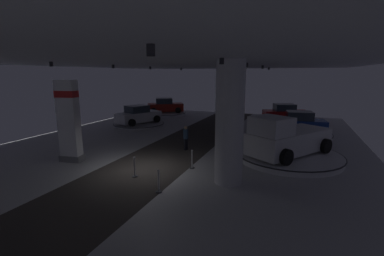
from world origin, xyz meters
name	(u,v)px	position (x,y,z in m)	size (l,w,h in m)	color
ground	(143,170)	(0.00, 0.00, -0.02)	(24.00, 44.00, 0.06)	#B2B2B7
ceiling_with_spotlights	(139,60)	(0.00, 0.00, 5.55)	(24.00, 44.00, 0.39)	silver
column_right	(230,123)	(4.56, -0.04, 2.75)	(1.26, 1.26, 5.50)	silver
brand_sign_pylon	(69,120)	(-4.46, -0.29, 2.35)	(1.35, 0.84, 4.57)	slate
display_platform_deep_right	(285,123)	(6.27, 16.13, 0.17)	(5.48, 5.48, 0.30)	#333338
display_car_deep_right	(285,114)	(6.25, 16.12, 1.07)	(4.56, 3.23, 1.71)	red
display_platform_far_right	(296,134)	(7.36, 10.92, 0.17)	(5.32, 5.32, 0.30)	silver
display_car_far_right	(297,123)	(7.39, 10.93, 1.07)	(4.43, 2.75, 1.71)	navy
display_platform_mid_right	(288,156)	(7.01, 4.55, 0.19)	(6.00, 6.00, 0.35)	silver
pickup_truck_mid_right	(286,139)	(6.83, 4.29, 1.28)	(4.71, 5.58, 2.30)	silver
display_platform_deep_left	(166,113)	(-7.48, 17.39, 0.18)	(4.89, 4.89, 0.32)	silver
display_car_deep_left	(165,106)	(-7.51, 17.38, 1.08)	(4.54, 3.68, 1.71)	maroon
display_platform_far_left	(139,124)	(-6.80, 10.40, 0.13)	(4.79, 4.79, 0.23)	#B7B7BC
display_car_far_left	(138,115)	(-6.81, 10.37, 0.99)	(3.40, 4.57, 1.71)	silver
visitor_walking_near	(226,121)	(1.77, 10.54, 0.91)	(0.32, 0.32, 1.59)	black
visitor_walking_far	(186,136)	(0.70, 4.19, 0.91)	(0.32, 0.32, 1.59)	black
stanchion_a	(159,184)	(2.11, -2.16, 0.37)	(0.28, 0.28, 1.01)	#333338
stanchion_b	(135,169)	(0.20, -1.04, 0.37)	(0.28, 0.28, 1.01)	#333338
stanchion_c	(192,161)	(2.35, 1.08, 0.37)	(0.28, 0.28, 1.01)	#333338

